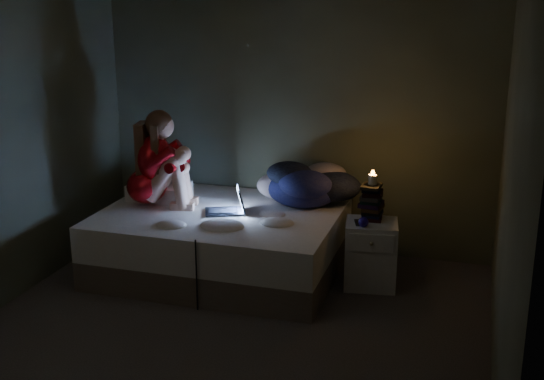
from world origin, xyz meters
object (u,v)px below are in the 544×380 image
at_px(laptop, 224,200).
at_px(nightstand, 371,254).
at_px(candle, 373,179).
at_px(woman, 146,158).
at_px(phone, 359,222).
at_px(bed, 221,242).

relative_size(laptop, nightstand, 0.60).
relative_size(laptop, candle, 4.12).
xyz_separation_m(woman, phone, (1.83, 0.07, -0.41)).
xyz_separation_m(woman, nightstand, (1.93, 0.11, -0.69)).
distance_m(bed, phone, 1.21).
bearing_deg(bed, nightstand, 3.47).
distance_m(bed, candle, 1.40).
xyz_separation_m(candle, phone, (-0.08, -0.12, -0.33)).
bearing_deg(laptop, candle, -14.30).
relative_size(woman, candle, 10.54).
distance_m(bed, woman, 0.96).
distance_m(woman, laptop, 0.77).
xyz_separation_m(bed, woman, (-0.66, -0.03, 0.69)).
distance_m(woman, nightstand, 2.05).
bearing_deg(candle, laptop, -171.37).
relative_size(bed, woman, 2.34).
bearing_deg(candle, woman, -174.36).
bearing_deg(laptop, woman, 157.54).
distance_m(woman, candle, 1.92).
bearing_deg(nightstand, woman, 174.25).
relative_size(bed, laptop, 5.98).
relative_size(bed, candle, 24.64).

